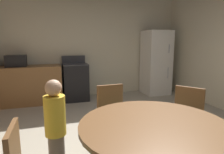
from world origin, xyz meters
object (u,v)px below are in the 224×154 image
object	(u,v)px
chair_northeast	(186,116)
person_child	(56,127)
microwave	(16,61)
refrigerator	(156,63)
oven_range	(75,81)
chair_north	(113,113)
dining_table	(154,139)

from	to	relation	value
chair_northeast	person_child	xyz separation A→B (m)	(-1.65, -0.02, 0.08)
microwave	chair_northeast	bearing A→B (deg)	-50.42
chair_northeast	refrigerator	bearing A→B (deg)	-149.06
oven_range	person_child	size ratio (longest dim) A/B	1.01
microwave	chair_northeast	size ratio (longest dim) A/B	0.51
microwave	refrigerator	bearing A→B (deg)	-0.80
oven_range	chair_north	world-z (taller)	oven_range
refrigerator	chair_northeast	world-z (taller)	refrigerator
dining_table	person_child	distance (m)	1.02
refrigerator	dining_table	world-z (taller)	refrigerator
oven_range	microwave	world-z (taller)	microwave
microwave	chair_northeast	distance (m)	3.80
dining_table	person_child	size ratio (longest dim) A/B	1.23
chair_north	chair_northeast	xyz separation A→B (m)	(0.88, -0.41, 0.00)
microwave	dining_table	bearing A→B (deg)	-65.88
oven_range	refrigerator	size ratio (longest dim) A/B	0.62
dining_table	chair_northeast	xyz separation A→B (m)	(0.82, 0.61, -0.11)
oven_range	refrigerator	xyz separation A→B (m)	(2.25, -0.05, 0.41)
oven_range	person_child	xyz separation A→B (m)	(-0.58, -2.92, 0.11)
chair_north	person_child	distance (m)	0.89
dining_table	chair_north	distance (m)	1.03
dining_table	chair_north	world-z (taller)	chair_north
refrigerator	chair_north	world-z (taller)	refrigerator
chair_north	person_child	xyz separation A→B (m)	(-0.77, -0.43, 0.08)
refrigerator	chair_north	distance (m)	3.21
chair_northeast	microwave	bearing A→B (deg)	-87.01
oven_range	chair_north	xyz separation A→B (m)	(0.19, -2.49, 0.03)
chair_north	oven_range	bearing A→B (deg)	-178.60
dining_table	person_child	world-z (taller)	person_child
refrigerator	chair_northeast	size ratio (longest dim) A/B	2.02
chair_northeast	oven_range	bearing A→B (deg)	-106.34
oven_range	dining_table	bearing A→B (deg)	-85.99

